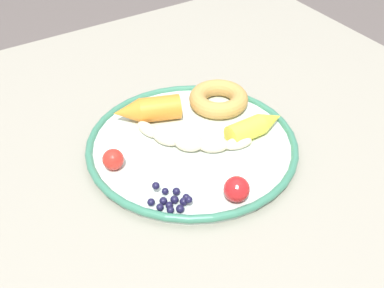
{
  "coord_description": "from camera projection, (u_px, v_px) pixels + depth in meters",
  "views": [
    {
      "loc": [
        0.29,
        0.57,
        1.26
      ],
      "look_at": [
        -0.06,
        0.02,
        0.75
      ],
      "focal_mm": 49.02,
      "sensor_mm": 36.0,
      "label": 1
    }
  ],
  "objects": [
    {
      "name": "tomato_near",
      "position": [
        113.0,
        159.0,
        0.77
      ],
      "size": [
        0.03,
        0.03,
        0.03
      ],
      "primitive_type": "sphere",
      "color": "red",
      "rests_on": "plate"
    },
    {
      "name": "carrot_orange",
      "position": [
        146.0,
        110.0,
        0.86
      ],
      "size": [
        0.12,
        0.08,
        0.04
      ],
      "color": "orange",
      "rests_on": "plate"
    },
    {
      "name": "dining_table",
      "position": [
        155.0,
        191.0,
        0.87
      ],
      "size": [
        1.17,
        0.93,
        0.73
      ],
      "color": "gray",
      "rests_on": "ground_plane"
    },
    {
      "name": "tomato_mid",
      "position": [
        237.0,
        189.0,
        0.72
      ],
      "size": [
        0.04,
        0.04,
        0.04
      ],
      "primitive_type": "sphere",
      "color": "red",
      "rests_on": "plate"
    },
    {
      "name": "blueberry_pile",
      "position": [
        171.0,
        200.0,
        0.72
      ],
      "size": [
        0.06,
        0.06,
        0.02
      ],
      "color": "#191638",
      "rests_on": "plate"
    },
    {
      "name": "carrot_yellow",
      "position": [
        256.0,
        126.0,
        0.83
      ],
      "size": [
        0.1,
        0.04,
        0.03
      ],
      "color": "yellow",
      "rests_on": "plate"
    },
    {
      "name": "donut",
      "position": [
        219.0,
        99.0,
        0.9
      ],
      "size": [
        0.14,
        0.14,
        0.03
      ],
      "primitive_type": "torus",
      "rotation": [
        0.0,
        0.0,
        2.23
      ],
      "color": "#C08F48",
      "rests_on": "plate"
    },
    {
      "name": "plate",
      "position": [
        192.0,
        145.0,
        0.83
      ],
      "size": [
        0.33,
        0.33,
        0.02
      ],
      "color": "silver",
      "rests_on": "dining_table"
    },
    {
      "name": "banana",
      "position": [
        190.0,
        140.0,
        0.81
      ],
      "size": [
        0.14,
        0.15,
        0.03
      ],
      "color": "beige",
      "rests_on": "plate"
    }
  ]
}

